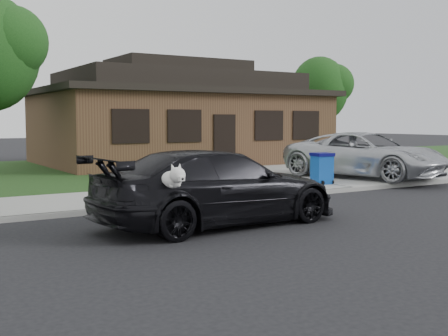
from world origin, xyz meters
TOP-DOWN VIEW (x-y plane):
  - ground at (0.00, 0.00)m, footprint 120.00×120.00m
  - sidewalk at (0.00, 5.00)m, footprint 60.00×3.00m
  - curb at (0.00, 3.50)m, footprint 60.00×0.12m
  - lawn at (0.00, 13.00)m, footprint 60.00×13.00m
  - driveway at (6.00, 10.00)m, footprint 4.50×13.00m
  - sedan at (-2.21, 1.08)m, footprint 5.19×2.51m
  - minivan at (5.99, 5.21)m, footprint 3.89×5.90m
  - recycling_bin at (3.58, 4.64)m, footprint 0.65×0.65m
  - house at (4.00, 15.00)m, footprint 12.60×8.60m
  - tree_1 at (12.14, 14.40)m, footprint 3.15×3.00m

SIDE VIEW (x-z plane):
  - ground at x=0.00m, z-range 0.00..0.00m
  - sidewalk at x=0.00m, z-range 0.00..0.12m
  - curb at x=0.00m, z-range 0.00..0.12m
  - lawn at x=0.00m, z-range 0.00..0.13m
  - driveway at x=6.00m, z-range 0.00..0.14m
  - recycling_bin at x=3.58m, z-range 0.13..1.07m
  - sedan at x=-2.21m, z-range 0.00..1.47m
  - minivan at x=5.99m, z-range 0.14..1.65m
  - house at x=4.00m, z-range -0.19..4.46m
  - tree_1 at x=12.14m, z-range 1.09..6.34m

